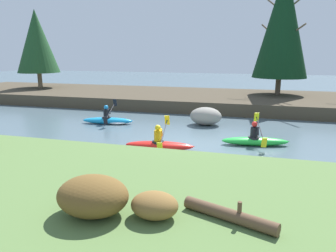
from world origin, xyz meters
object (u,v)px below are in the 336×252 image
(driftwood_log, at_px, (229,215))
(kayaker_middle, at_px, (160,144))
(kayaker_lead, at_px, (255,140))
(kayaker_trailing, at_px, (110,120))
(boulder_midstream, at_px, (206,116))

(driftwood_log, bearing_deg, kayaker_middle, 138.35)
(kayaker_lead, xyz_separation_m, kayaker_trailing, (-7.59, 2.10, -0.02))
(driftwood_log, bearing_deg, kayaker_trailing, 146.49)
(kayaker_middle, height_order, driftwood_log, kayaker_middle)
(boulder_midstream, bearing_deg, kayaker_trailing, -167.05)
(kayaker_lead, relative_size, kayaker_middle, 1.00)
(kayaker_middle, bearing_deg, kayaker_lead, 17.32)
(kayaker_lead, bearing_deg, kayaker_middle, -165.54)
(kayaker_lead, height_order, boulder_midstream, kayaker_lead)
(kayaker_lead, xyz_separation_m, driftwood_log, (-0.34, -7.85, 0.61))
(kayaker_lead, bearing_deg, driftwood_log, -103.22)
(kayaker_trailing, xyz_separation_m, driftwood_log, (7.25, -9.95, 0.63))
(kayaker_lead, relative_size, driftwood_log, 1.53)
(kayaker_lead, distance_m, driftwood_log, 7.88)
(kayaker_middle, bearing_deg, driftwood_log, -69.94)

